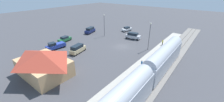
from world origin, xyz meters
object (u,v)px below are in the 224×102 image
at_px(station_building, 43,63).
at_px(sedan_white, 127,29).
at_px(pedestrian_on_platform, 163,42).
at_px(suv_silver, 133,36).
at_px(suv_navy, 90,30).
at_px(pedestrian_waiting_far, 142,63).
at_px(pickup_blue, 56,46).
at_px(light_pole_lot_center, 104,23).
at_px(sedan_green, 65,39).
at_px(passenger_train, 146,75).
at_px(light_pole_near_platform, 150,33).
at_px(suv_tan, 78,49).

distance_m(station_building, sedan_white, 37.32).
relative_size(station_building, pedestrian_on_platform, 6.44).
bearing_deg(pedestrian_on_platform, suv_silver, -1.04).
height_order(station_building, suv_navy, station_building).
bearing_deg(pedestrian_on_platform, pedestrian_waiting_far, 93.22).
height_order(pickup_blue, suv_navy, suv_navy).
bearing_deg(pedestrian_on_platform, suv_navy, 8.32).
relative_size(suv_navy, light_pole_lot_center, 0.67).
xyz_separation_m(station_building, sedan_green, (13.42, -14.04, -1.85)).
xyz_separation_m(pedestrian_waiting_far, sedan_white, (18.14, -22.96, -0.40)).
distance_m(station_building, suv_navy, 29.36).
distance_m(passenger_train, pickup_blue, 28.30).
bearing_deg(pedestrian_waiting_far, light_pole_near_platform, -73.06).
xyz_separation_m(pedestrian_on_platform, suv_navy, (27.22, 3.98, -0.13)).
bearing_deg(pedestrian_on_platform, pickup_blue, 41.72).
height_order(passenger_train, pedestrian_waiting_far, passenger_train).
bearing_deg(light_pole_lot_center, suv_silver, -158.94).
bearing_deg(pedestrian_waiting_far, sedan_green, 0.19).
xyz_separation_m(passenger_train, sedan_green, (31.42, -5.77, -1.98)).
distance_m(suv_silver, suv_tan, 20.12).
xyz_separation_m(pedestrian_waiting_far, light_pole_near_platform, (3.18, -10.45, 3.62)).
bearing_deg(pedestrian_on_platform, sedan_white, -22.65).
bearing_deg(light_pole_lot_center, sedan_white, -105.01).
distance_m(station_building, sedan_green, 19.51).
bearing_deg(suv_tan, sedan_green, -16.67).
bearing_deg(suv_navy, passenger_train, 150.93).
distance_m(passenger_train, suv_tan, 21.43).
height_order(pedestrian_on_platform, sedan_green, pedestrian_on_platform).
height_order(suv_silver, sedan_white, suv_silver).
distance_m(pedestrian_on_platform, sedan_white, 18.70).
xyz_separation_m(sedan_white, suv_tan, (-0.57, 26.11, 0.27)).
distance_m(station_building, light_pole_near_platform, 27.09).
bearing_deg(pickup_blue, sedan_green, -59.03).
bearing_deg(light_pole_lot_center, passenger_train, 143.80).
bearing_deg(pedestrian_waiting_far, suv_tan, 10.18).
bearing_deg(pedestrian_on_platform, suv_tan, 48.58).
xyz_separation_m(station_building, light_pole_lot_center, (6.65, -26.31, 2.20)).
relative_size(pickup_blue, light_pole_lot_center, 0.71).
distance_m(station_building, pickup_blue, 13.56).
height_order(station_building, pedestrian_on_platform, station_building).
relative_size(sedan_white, suv_tan, 0.91).
bearing_deg(light_pole_near_platform, sedan_white, -39.91).
bearing_deg(station_building, light_pole_lot_center, -75.81).
relative_size(passenger_train, pickup_blue, 6.23).
relative_size(pedestrian_waiting_far, light_pole_lot_center, 0.22).
distance_m(pedestrian_on_platform, light_pole_near_platform, 6.82).
bearing_deg(sedan_green, suv_navy, -88.52).
bearing_deg(light_pole_lot_center, sedan_green, 61.10).
xyz_separation_m(station_building, pickup_blue, (10.24, -8.73, -1.70)).
relative_size(suv_silver, suv_navy, 0.99).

